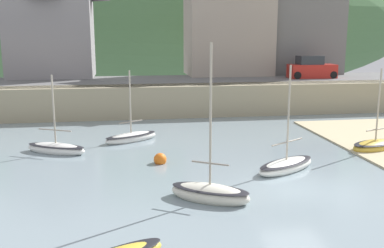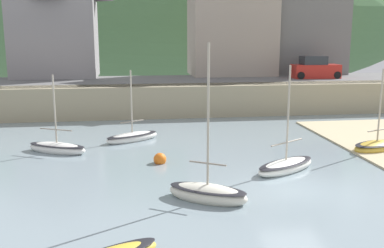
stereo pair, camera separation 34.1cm
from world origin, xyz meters
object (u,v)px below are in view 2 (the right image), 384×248
at_px(sailboat_far_left, 377,146).
at_px(rowboat_small_beached, 208,193).
at_px(waterfront_building_left, 54,25).
at_px(fishing_boat_green, 286,166).
at_px(waterfront_building_right, 305,13).
at_px(mooring_buoy, 160,159).
at_px(waterfront_building_centre, 232,17).
at_px(parked_car_near_slipway, 315,69).
at_px(sailboat_nearest_shore, 57,148).
at_px(dinghy_open_wooden, 132,137).

relative_size(sailboat_far_left, rowboat_small_beached, 0.75).
bearing_deg(waterfront_building_left, rowboat_small_beached, -70.06).
bearing_deg(fishing_boat_green, waterfront_building_right, 34.53).
bearing_deg(mooring_buoy, sailboat_far_left, 3.63).
height_order(waterfront_building_left, waterfront_building_centre, waterfront_building_centre).
bearing_deg(waterfront_building_centre, rowboat_small_beached, -104.60).
xyz_separation_m(waterfront_building_right, mooring_buoy, (-15.45, -20.81, -8.01)).
bearing_deg(waterfront_building_right, sailboat_far_left, -100.21).
relative_size(waterfront_building_centre, waterfront_building_right, 0.93).
bearing_deg(parked_car_near_slipway, fishing_boat_green, -115.29).
distance_m(sailboat_far_left, mooring_buoy, 11.86).
height_order(waterfront_building_right, parked_car_near_slipway, waterfront_building_right).
xyz_separation_m(waterfront_building_right, parked_car_near_slipway, (-0.65, -4.50, -5.00)).
bearing_deg(rowboat_small_beached, sailboat_nearest_shore, 162.00).
bearing_deg(rowboat_small_beached, sailboat_far_left, 61.29).
relative_size(sailboat_far_left, parked_car_near_slipway, 1.11).
xyz_separation_m(waterfront_building_left, dinghy_open_wooden, (6.64, -15.94, -6.77)).
bearing_deg(parked_car_near_slipway, rowboat_small_beached, -120.73).
distance_m(dinghy_open_wooden, sailboat_nearest_shore, 4.52).
height_order(waterfront_building_centre, dinghy_open_wooden, waterfront_building_centre).
bearing_deg(rowboat_small_beached, waterfront_building_right, 93.25).
bearing_deg(waterfront_building_centre, sailboat_far_left, -79.84).
height_order(fishing_boat_green, parked_car_near_slipway, fishing_boat_green).
xyz_separation_m(waterfront_building_centre, rowboat_small_beached, (-6.77, -25.99, -7.47)).
distance_m(sailboat_far_left, fishing_boat_green, 6.73).
xyz_separation_m(dinghy_open_wooden, rowboat_small_beached, (2.79, -10.05, 0.06)).
relative_size(sailboat_nearest_shore, fishing_boat_green, 0.86).
relative_size(waterfront_building_centre, fishing_boat_green, 2.11).
bearing_deg(dinghy_open_wooden, parked_car_near_slipway, 4.81).
xyz_separation_m(waterfront_building_centre, waterfront_building_right, (7.21, 0.00, 0.44)).
relative_size(waterfront_building_left, fishing_boat_green, 1.80).
bearing_deg(fishing_boat_green, rowboat_small_beached, -175.75).
bearing_deg(mooring_buoy, rowboat_small_beached, -74.11).
xyz_separation_m(dinghy_open_wooden, fishing_boat_green, (7.02, -6.90, 0.01)).
distance_m(waterfront_building_centre, mooring_buoy, 23.63).
bearing_deg(waterfront_building_left, dinghy_open_wooden, -67.37).
bearing_deg(fishing_boat_green, parked_car_near_slipway, 31.25).
distance_m(waterfront_building_centre, sailboat_far_left, 21.72).
distance_m(sailboat_far_left, parked_car_near_slipway, 16.11).
xyz_separation_m(sailboat_nearest_shore, fishing_boat_green, (11.03, -4.82, -0.01)).
distance_m(waterfront_building_centre, sailboat_nearest_shore, 23.78).
xyz_separation_m(sailboat_nearest_shore, mooring_buoy, (5.33, -2.79, -0.05)).
xyz_separation_m(waterfront_building_left, rowboat_small_beached, (9.43, -25.99, -6.71)).
bearing_deg(waterfront_building_left, parked_car_near_slipway, -11.18).
relative_size(fishing_boat_green, mooring_buoy, 7.90).
distance_m(waterfront_building_right, dinghy_open_wooden, 24.46).
xyz_separation_m(sailboat_far_left, mooring_buoy, (-11.84, -0.75, -0.05)).
distance_m(sailboat_far_left, sailboat_nearest_shore, 17.28).
bearing_deg(fishing_boat_green, mooring_buoy, 128.09).
bearing_deg(waterfront_building_left, mooring_buoy, -69.08).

